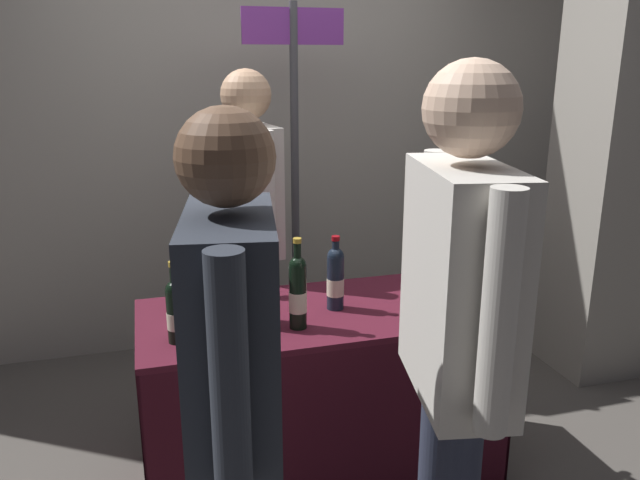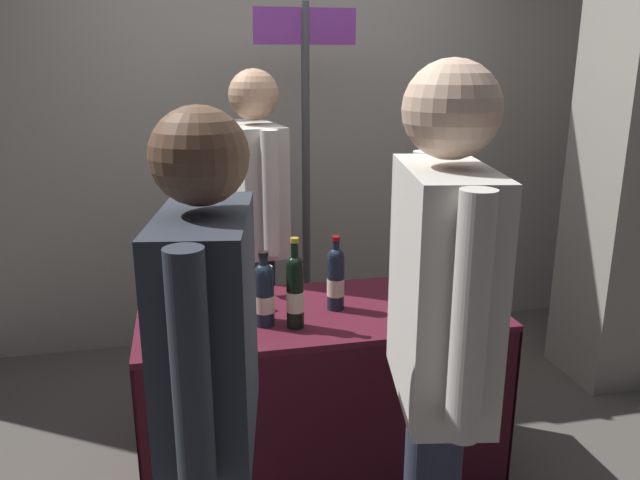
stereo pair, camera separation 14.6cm
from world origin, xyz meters
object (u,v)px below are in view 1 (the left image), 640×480
concrete_pillar (621,100)px  display_bottle_0 (211,271)px  featured_wine_bottle (176,310)px  tasting_table (320,364)px  vendor_presenter (250,214)px  wine_glass_near_vendor (262,276)px  flower_vase (429,262)px  booth_signpost (295,153)px  taster_foreground_right (457,324)px

concrete_pillar → display_bottle_0: 2.37m
display_bottle_0 → featured_wine_bottle: bearing=-116.9°
concrete_pillar → tasting_table: concrete_pillar is taller
featured_wine_bottle → vendor_presenter: bearing=62.3°
tasting_table → vendor_presenter: size_ratio=0.85×
wine_glass_near_vendor → tasting_table: bearing=-48.7°
featured_wine_bottle → wine_glass_near_vendor: 0.53m
wine_glass_near_vendor → flower_vase: flower_vase is taller
tasting_table → booth_signpost: size_ratio=0.72×
concrete_pillar → booth_signpost: concrete_pillar is taller
concrete_pillar → wine_glass_near_vendor: bearing=-171.0°
flower_vase → booth_signpost: (-0.38, 0.90, 0.37)m
featured_wine_bottle → taster_foreground_right: size_ratio=0.17×
vendor_presenter → flower_vase: bearing=44.5°
wine_glass_near_vendor → vendor_presenter: vendor_presenter is taller
wine_glass_near_vendor → booth_signpost: size_ratio=0.06×
taster_foreground_right → vendor_presenter: bearing=21.9°
featured_wine_bottle → flower_vase: (1.10, 0.22, 0.01)m
booth_signpost → concrete_pillar: bearing=-14.2°
concrete_pillar → flower_vase: size_ratio=7.81×
vendor_presenter → booth_signpost: bearing=130.9°
concrete_pillar → taster_foreground_right: size_ratio=1.76×
tasting_table → flower_vase: flower_vase is taller
featured_wine_bottle → display_bottle_0: size_ratio=0.90×
display_bottle_0 → taster_foreground_right: size_ratio=0.19×
featured_wine_bottle → vendor_presenter: vendor_presenter is taller
concrete_pillar → display_bottle_0: (-2.25, -0.37, -0.63)m
flower_vase → vendor_presenter: size_ratio=0.23×
tasting_table → taster_foreground_right: taster_foreground_right is taller
vendor_presenter → concrete_pillar: bearing=80.5°
display_bottle_0 → taster_foreground_right: 1.23m
tasting_table → vendor_presenter: 0.83m
flower_vase → concrete_pillar: bearing=19.6°
flower_vase → vendor_presenter: 0.90m
wine_glass_near_vendor → taster_foreground_right: (0.32, -1.14, 0.22)m
tasting_table → featured_wine_bottle: size_ratio=4.78×
flower_vase → vendor_presenter: vendor_presenter is taller
concrete_pillar → flower_vase: bearing=-160.4°
tasting_table → booth_signpost: bearing=82.0°
tasting_table → flower_vase: (0.52, 0.08, 0.38)m
taster_foreground_right → booth_signpost: 1.90m
vendor_presenter → taster_foreground_right: size_ratio=0.98×
booth_signpost → flower_vase: bearing=-67.0°
vendor_presenter → booth_signpost: size_ratio=0.84×
concrete_pillar → vendor_presenter: concrete_pillar is taller
concrete_pillar → featured_wine_bottle: 2.60m
display_bottle_0 → wine_glass_near_vendor: bearing=12.4°
concrete_pillar → booth_signpost: size_ratio=1.52×
featured_wine_bottle → wine_glass_near_vendor: featured_wine_bottle is taller
featured_wine_bottle → display_bottle_0: bearing=63.1°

